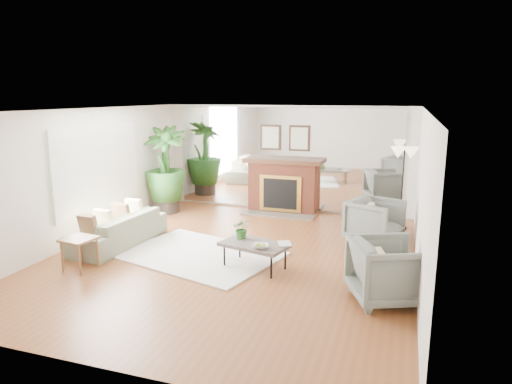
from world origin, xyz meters
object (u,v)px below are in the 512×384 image
(sofa, at_px, (119,229))
(floor_lamp, at_px, (404,159))
(armchair_back, at_px, (375,221))
(potted_ficus, at_px, (165,167))
(armchair_front, at_px, (388,271))
(coffee_table, at_px, (255,245))
(side_table, at_px, (79,243))
(fireplace, at_px, (282,185))

(sofa, height_order, floor_lamp, floor_lamp)
(armchair_back, relative_size, potted_ficus, 0.44)
(sofa, height_order, armchair_front, armchair_front)
(potted_ficus, distance_m, floor_lamp, 5.32)
(potted_ficus, bearing_deg, coffee_table, -41.34)
(coffee_table, xyz_separation_m, armchair_back, (1.72, 2.02, 0.02))
(sofa, height_order, potted_ficus, potted_ficus)
(armchair_back, bearing_deg, armchair_front, -149.84)
(side_table, bearing_deg, sofa, 96.77)
(side_table, bearing_deg, fireplace, 65.50)
(coffee_table, bearing_deg, potted_ficus, 138.66)
(fireplace, relative_size, sofa, 1.01)
(fireplace, relative_size, side_table, 3.86)
(armchair_front, height_order, side_table, armchair_front)
(sofa, relative_size, potted_ficus, 0.99)
(armchair_back, bearing_deg, side_table, 146.70)
(sofa, relative_size, armchair_front, 2.16)
(armchair_back, xyz_separation_m, floor_lamp, (0.45, 1.07, 1.05))
(potted_ficus, bearing_deg, floor_lamp, 3.67)
(side_table, distance_m, floor_lamp, 6.34)
(coffee_table, height_order, armchair_front, armchair_front)
(sofa, relative_size, armchair_back, 2.24)
(coffee_table, distance_m, side_table, 2.78)
(armchair_back, distance_m, side_table, 5.25)
(armchair_front, distance_m, floor_lamp, 3.79)
(sofa, xyz_separation_m, potted_ficus, (-0.36, 2.43, 0.79))
(fireplace, height_order, coffee_table, fireplace)
(fireplace, xyz_separation_m, potted_ficus, (-2.60, -0.90, 0.43))
(fireplace, height_order, floor_lamp, fireplace)
(coffee_table, bearing_deg, armchair_back, 49.58)
(fireplace, relative_size, coffee_table, 1.75)
(sofa, xyz_separation_m, floor_lamp, (4.94, 2.77, 1.16))
(fireplace, distance_m, floor_lamp, 2.87)
(side_table, bearing_deg, armchair_back, 34.33)
(sofa, distance_m, floor_lamp, 5.78)
(coffee_table, distance_m, potted_ficus, 4.22)
(fireplace, bearing_deg, armchair_back, -35.89)
(coffee_table, distance_m, armchair_back, 2.66)
(coffee_table, height_order, potted_ficus, potted_ficus)
(floor_lamp, bearing_deg, side_table, -139.94)
(armchair_back, bearing_deg, floor_lamp, -0.64)
(fireplace, relative_size, potted_ficus, 1.01)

